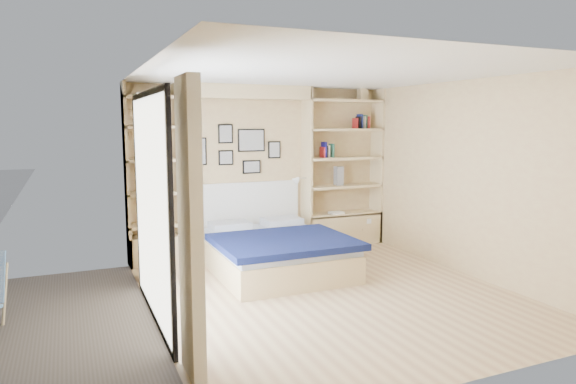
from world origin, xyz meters
name	(u,v)px	position (x,y,z in m)	size (l,w,h in m)	color
ground	(329,293)	(0.00, 0.00, 0.00)	(4.50, 4.50, 0.00)	tan
room_shell	(253,188)	(-0.39, 1.52, 1.08)	(4.50, 4.50, 4.50)	tan
bed	(274,251)	(-0.24, 1.11, 0.27)	(1.69, 2.19, 1.07)	#CDB87D
photo_gallery	(232,147)	(-0.45, 2.22, 1.60)	(1.48, 0.02, 0.82)	black
reading_lamps	(247,182)	(-0.30, 2.00, 1.10)	(1.92, 0.12, 0.15)	silver
shelf_decor	(334,139)	(1.17, 2.07, 1.71)	(3.49, 0.23, 2.03)	#A51E1E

